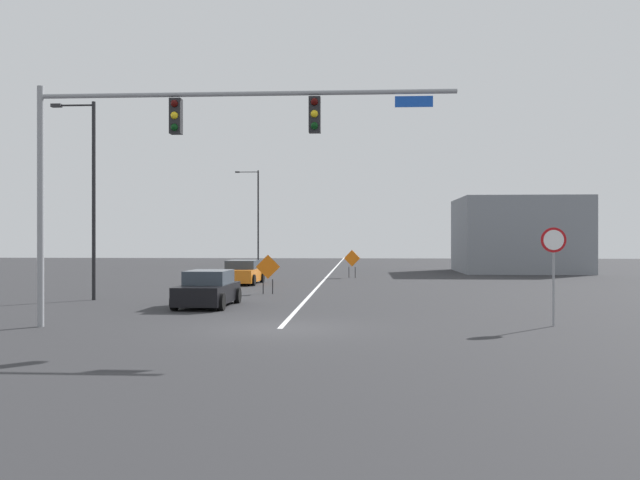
% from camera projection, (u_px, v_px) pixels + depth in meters
% --- Properties ---
extents(ground, '(145.61, 145.61, 0.00)m').
position_uv_depth(ground, '(280.00, 329.00, 20.03)').
color(ground, '#2D2D30').
extents(road_centre_stripe, '(0.16, 80.90, 0.01)m').
position_uv_depth(road_centre_stripe, '(334.00, 269.00, 60.40)').
color(road_centre_stripe, white).
rests_on(road_centre_stripe, ground).
extents(traffic_signal_assembly, '(12.50, 0.44, 7.24)m').
position_uv_depth(traffic_signal_assembly, '(175.00, 141.00, 20.20)').
color(traffic_signal_assembly, gray).
rests_on(traffic_signal_assembly, ground).
extents(stop_sign, '(0.76, 0.07, 2.99)m').
position_uv_depth(stop_sign, '(554.00, 257.00, 20.59)').
color(stop_sign, gray).
rests_on(stop_sign, ground).
extents(street_lamp_mid_left, '(1.95, 0.24, 8.58)m').
position_uv_depth(street_lamp_mid_left, '(91.00, 191.00, 29.43)').
color(street_lamp_mid_left, black).
rests_on(street_lamp_mid_left, ground).
extents(street_lamp_mid_right, '(2.45, 0.24, 9.66)m').
position_uv_depth(street_lamp_mid_right, '(257.00, 213.00, 69.80)').
color(street_lamp_mid_right, black).
rests_on(street_lamp_mid_right, ground).
extents(construction_sign_left_shoulder, '(1.11, 0.32, 1.90)m').
position_uv_depth(construction_sign_left_shoulder, '(352.00, 260.00, 46.32)').
color(construction_sign_left_shoulder, orange).
rests_on(construction_sign_left_shoulder, ground).
extents(construction_sign_median_near, '(1.16, 0.22, 1.89)m').
position_uv_depth(construction_sign_median_near, '(268.00, 269.00, 32.75)').
color(construction_sign_median_near, orange).
rests_on(construction_sign_median_near, ground).
extents(car_black_near, '(2.06, 4.22, 1.40)m').
position_uv_depth(car_black_near, '(208.00, 290.00, 26.66)').
color(car_black_near, black).
rests_on(car_black_near, ground).
extents(car_orange_passing, '(2.18, 4.28, 1.39)m').
position_uv_depth(car_orange_passing, '(242.00, 273.00, 39.91)').
color(car_orange_passing, orange).
rests_on(car_orange_passing, ground).
extents(roadside_building_east, '(9.44, 8.98, 5.88)m').
position_uv_depth(roadside_building_east, '(518.00, 235.00, 54.28)').
color(roadside_building_east, gray).
rests_on(roadside_building_east, ground).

